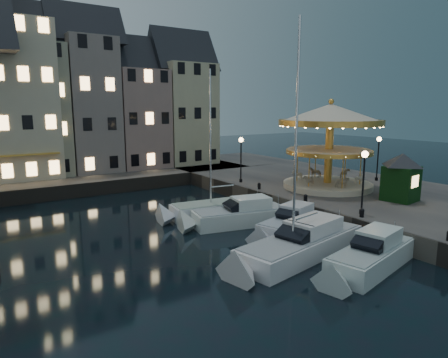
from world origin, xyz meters
TOP-DOWN VIEW (x-y plane):
  - ground at (0.00, 0.00)m, footprint 160.00×160.00m
  - quay_east at (14.00, 6.00)m, footprint 16.00×56.00m
  - quay_north at (-8.00, 28.00)m, footprint 44.00×12.00m
  - quaywall_e at (6.00, 6.00)m, footprint 0.15×44.00m
  - quaywall_n at (-6.00, 22.00)m, footprint 48.00×0.15m
  - streetlamp_b at (7.20, 1.00)m, footprint 0.44×0.44m
  - streetlamp_c at (7.20, 14.50)m, footprint 0.44×0.44m
  - streetlamp_d at (18.50, 8.00)m, footprint 0.44×0.44m
  - bollard_b at (6.60, 0.50)m, footprint 0.30×0.30m
  - bollard_c at (6.60, 5.50)m, footprint 0.30×0.30m
  - bollard_d at (6.60, 11.00)m, footprint 0.30×0.30m
  - townhouse_nc at (-8.00, 30.00)m, footprint 6.82×8.00m
  - townhouse_nd at (-2.25, 30.00)m, footprint 5.50×8.00m
  - townhouse_ne at (3.20, 30.00)m, footprint 6.16×8.00m
  - townhouse_nf at (9.25, 30.00)m, footprint 6.82×8.00m
  - motorboat_b at (2.36, -3.21)m, footprint 7.44×3.53m
  - motorboat_c at (0.66, 0.09)m, footprint 9.91×4.26m
  - motorboat_d at (2.70, 3.12)m, footprint 6.44×3.72m
  - motorboat_e at (1.27, 7.00)m, footprint 7.85×3.70m
  - motorboat_f at (1.09, 9.67)m, footprint 8.53×3.16m
  - carousel at (11.93, 8.20)m, footprint 8.70×8.70m
  - ticket_kiosk at (12.79, 1.88)m, footprint 3.46×3.46m

SIDE VIEW (x-z plane):
  - ground at x=0.00m, z-range 0.00..0.00m
  - motorboat_f at x=1.09m, z-range -5.11..6.16m
  - motorboat_d at x=2.70m, z-range -0.44..1.71m
  - motorboat_b at x=2.36m, z-range -0.44..1.71m
  - motorboat_e at x=1.27m, z-range -0.43..1.72m
  - quay_east at x=14.00m, z-range 0.00..1.30m
  - quay_north at x=-8.00m, z-range 0.00..1.30m
  - quaywall_e at x=6.00m, z-range 0.00..1.30m
  - quaywall_n at x=-6.00m, z-range 0.00..1.30m
  - motorboat_c at x=0.66m, z-range -5.88..7.24m
  - bollard_b at x=6.60m, z-range 1.32..1.89m
  - bollard_c at x=6.60m, z-range 1.32..1.89m
  - bollard_d at x=6.60m, z-range 1.32..1.89m
  - ticket_kiosk at x=12.79m, z-range 1.68..5.74m
  - streetlamp_b at x=7.20m, z-range 1.93..6.10m
  - streetlamp_c at x=7.20m, z-range 1.93..6.10m
  - streetlamp_d at x=18.50m, z-range 1.93..6.10m
  - carousel at x=11.93m, z-range 2.51..10.12m
  - townhouse_ne at x=3.20m, z-range 1.38..14.18m
  - townhouse_nf at x=9.25m, z-range 1.38..15.18m
  - townhouse_nc at x=-8.00m, z-range 1.38..16.18m
  - townhouse_nd at x=-2.25m, z-range 1.38..17.18m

